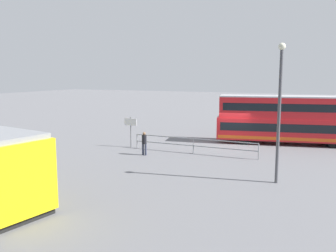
# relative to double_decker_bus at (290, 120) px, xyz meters

# --- Properties ---
(ground_plane) EXTENTS (160.00, 160.00, 0.00)m
(ground_plane) POSITION_rel_double_decker_bus_xyz_m (4.04, 1.97, -1.96)
(ground_plane) COLOR slate
(double_decker_bus) EXTENTS (11.62, 4.65, 3.83)m
(double_decker_bus) POSITION_rel_double_decker_bus_xyz_m (0.00, 0.00, 0.00)
(double_decker_bus) COLOR red
(double_decker_bus) RESTS_ON ground
(pedestrian_near_railing) EXTENTS (0.36, 0.35, 1.61)m
(pedestrian_near_railing) POSITION_rel_double_decker_bus_xyz_m (8.65, 8.32, -1.04)
(pedestrian_near_railing) COLOR #33384C
(pedestrian_near_railing) RESTS_ON ground
(pedestrian_railing) EXTENTS (9.09, 0.07, 1.08)m
(pedestrian_railing) POSITION_rel_double_decker_bus_xyz_m (5.76, 6.44, -1.21)
(pedestrian_railing) COLOR gray
(pedestrian_railing) RESTS_ON ground
(info_sign) EXTENTS (0.98, 0.17, 2.31)m
(info_sign) POSITION_rel_double_decker_bus_xyz_m (10.87, 6.32, -0.38)
(info_sign) COLOR slate
(info_sign) RESTS_ON ground
(street_lamp) EXTENTS (0.36, 0.36, 7.04)m
(street_lamp) POSITION_rel_double_decker_bus_xyz_m (-0.51, 11.19, 2.14)
(street_lamp) COLOR #4C4C51
(street_lamp) RESTS_ON ground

